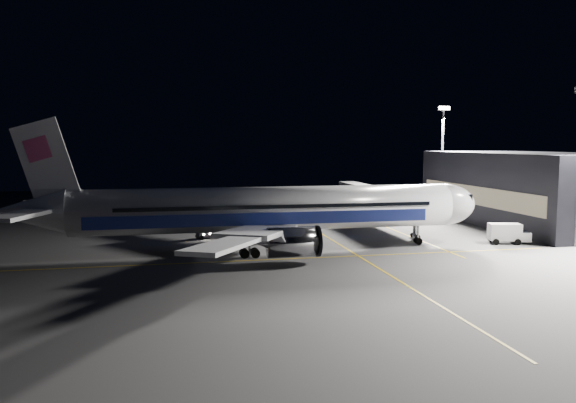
% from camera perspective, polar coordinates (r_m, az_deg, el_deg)
% --- Properties ---
extents(ground, '(200.00, 200.00, 0.00)m').
position_cam_1_polar(ground, '(71.91, -2.01, -4.93)').
color(ground, '#4C4C4F').
rests_on(ground, ground).
extents(guide_line_main, '(0.25, 80.00, 0.01)m').
position_cam_1_polar(guide_line_main, '(74.21, 5.65, -4.61)').
color(guide_line_main, gold).
rests_on(guide_line_main, ground).
extents(guide_line_cross, '(70.00, 0.25, 0.01)m').
position_cam_1_polar(guide_line_cross, '(66.11, -1.13, -5.90)').
color(guide_line_cross, gold).
rests_on(guide_line_cross, ground).
extents(guide_line_side, '(0.25, 40.00, 0.01)m').
position_cam_1_polar(guide_line_side, '(87.55, 11.22, -3.07)').
color(guide_line_side, gold).
rests_on(guide_line_side, ground).
extents(airliner, '(61.48, 54.22, 16.64)m').
position_cam_1_polar(airliner, '(70.94, -2.88, -0.86)').
color(airliner, silver).
rests_on(airliner, ground).
extents(terminal, '(18.12, 40.00, 12.00)m').
position_cam_1_polar(terminal, '(101.92, 22.92, 1.23)').
color(terminal, black).
rests_on(terminal, ground).
extents(jet_bridge, '(3.60, 34.40, 6.30)m').
position_cam_1_polar(jet_bridge, '(94.39, 9.38, 0.42)').
color(jet_bridge, '#B2B2B7').
rests_on(jet_bridge, ground).
extents(floodlight_mast_north, '(2.40, 0.68, 20.70)m').
position_cam_1_polar(floodlight_mast_north, '(114.05, 15.42, 5.15)').
color(floodlight_mast_north, '#59595E').
rests_on(floodlight_mast_north, ground).
extents(service_truck, '(5.68, 3.36, 2.73)m').
position_cam_1_polar(service_truck, '(81.71, 21.47, -2.99)').
color(service_truck, white).
rests_on(service_truck, ground).
extents(baggage_tug, '(2.77, 2.47, 1.69)m').
position_cam_1_polar(baggage_tug, '(81.05, -8.42, -3.19)').
color(baggage_tug, black).
rests_on(baggage_tug, ground).
extents(safety_cone_a, '(0.42, 0.42, 0.63)m').
position_cam_1_polar(safety_cone_a, '(77.01, -6.88, -4.00)').
color(safety_cone_a, orange).
rests_on(safety_cone_a, ground).
extents(safety_cone_b, '(0.36, 0.36, 0.53)m').
position_cam_1_polar(safety_cone_b, '(76.28, -5.39, -4.12)').
color(safety_cone_b, orange).
rests_on(safety_cone_b, ground).
extents(safety_cone_c, '(0.42, 0.42, 0.63)m').
position_cam_1_polar(safety_cone_c, '(76.17, -0.61, -4.07)').
color(safety_cone_c, orange).
rests_on(safety_cone_c, ground).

